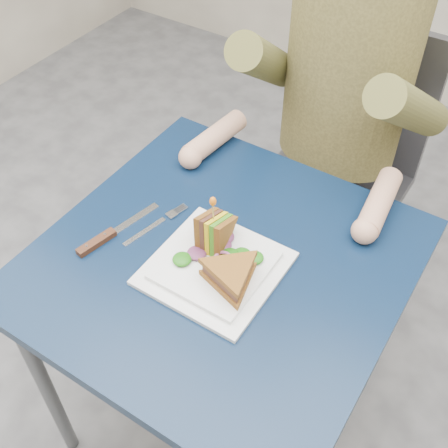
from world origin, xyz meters
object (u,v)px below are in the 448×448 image
Objects in this scene: diner at (349,60)px; sandwich_flat at (231,275)px; plate at (215,267)px; chair at (344,153)px; table at (221,281)px; fork at (154,226)px; knife at (104,238)px; sandwich_upright at (213,233)px.

diner reaches higher than sandwich_flat.
diner is 2.87× the size of plate.
table is at bearing -90.00° from chair.
knife is at bearing -126.51° from fork.
knife reaches higher than table.
knife is at bearing -166.57° from plate.
table is at bearing 101.16° from plate.
table is at bearing 0.59° from fork.
plate is at bearing 13.43° from knife.
fork is at bearing 166.73° from sandwich_flat.
fork is at bearing -104.20° from chair.
sandwich_flat is (0.05, -0.02, 0.04)m from plate.
chair is 0.86m from knife.
table is 0.20m from fork.
sandwich_flat is at bearing -24.44° from plate.
sandwich_upright reaches higher than plate.
sandwich_flat reaches higher than knife.
chair is at bearing 72.82° from knife.
sandwich_upright is (-0.09, 0.07, 0.01)m from sandwich_flat.
sandwich_upright is (-0.03, 0.04, 0.05)m from plate.
fork is at bearing -179.41° from table.
diner is at bearing -90.00° from chair.
chair is at bearing 94.62° from sandwich_flat.
knife is (-0.25, -0.80, 0.20)m from chair.
knife reaches higher than fork.
fork is (-0.24, 0.06, -0.04)m from sandwich_flat.
diner is 0.67m from sandwich_flat.
table is at bearing -23.59° from sandwich_upright.
sandwich_upright reaches higher than fork.
fork is at bearing -106.74° from diner.
chair is at bearing 87.81° from sandwich_upright.
sandwich_upright reaches higher than knife.
sandwich_flat is at bearing -85.38° from chair.
table is 3.40× the size of knife.
sandwich_flat is at bearing -43.50° from table.
sandwich_upright is at bearing 141.51° from sandwich_flat.
sandwich_flat is at bearing -38.49° from sandwich_upright.
chair reaches higher than plate.
chair is 0.76m from plate.
diner is at bearing 70.21° from knife.
sandwich_flat is (0.06, -0.65, -0.14)m from diner.
table is 0.65m from diner.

